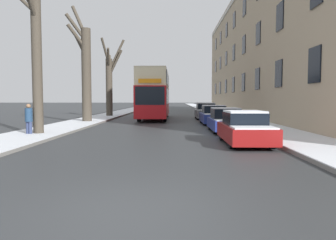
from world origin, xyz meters
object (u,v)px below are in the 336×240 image
at_px(bare_tree_left_1, 85,69).
at_px(double_decker_bus, 155,92).
at_px(parked_car_3, 206,111).
at_px(bare_tree_left_0, 35,57).
at_px(bare_tree_left_2, 110,82).
at_px(parked_car_1, 226,121).
at_px(parked_car_2, 214,115).
at_px(pedestrian_left_sidewalk, 29,119).
at_px(parked_car_0, 245,129).

relative_size(bare_tree_left_1, double_decker_bus, 0.78).
bearing_deg(parked_car_3, bare_tree_left_0, -124.35).
bearing_deg(bare_tree_left_0, bare_tree_left_1, 89.98).
relative_size(bare_tree_left_2, parked_car_1, 1.87).
xyz_separation_m(double_decker_bus, parked_car_3, (4.80, -0.01, -1.78)).
height_order(bare_tree_left_1, parked_car_2, bare_tree_left_1).
relative_size(double_decker_bus, parked_car_2, 2.67).
bearing_deg(parked_car_2, parked_car_1, -90.00).
bearing_deg(pedestrian_left_sidewalk, bare_tree_left_1, 105.28).
xyz_separation_m(bare_tree_left_1, parked_car_1, (9.86, -6.71, -3.56)).
distance_m(double_decker_bus, parked_car_2, 8.10).
height_order(bare_tree_left_1, parked_car_0, bare_tree_left_1).
height_order(parked_car_2, pedestrian_left_sidewalk, pedestrian_left_sidewalk).
distance_m(parked_car_1, parked_car_2, 5.71).
bearing_deg(parked_car_3, parked_car_2, -90.00).
bearing_deg(double_decker_bus, parked_car_3, -0.09).
bearing_deg(parked_car_0, parked_car_1, 90.00).
distance_m(bare_tree_left_0, parked_car_3, 17.78).
relative_size(bare_tree_left_2, pedestrian_left_sidewalk, 4.81).
distance_m(bare_tree_left_0, parked_car_0, 10.73).
bearing_deg(bare_tree_left_1, parked_car_0, -50.18).
bearing_deg(double_decker_bus, bare_tree_left_2, 150.02).
distance_m(parked_car_2, parked_car_3, 6.26).
bearing_deg(parked_car_1, parked_car_0, -90.00).
xyz_separation_m(parked_car_2, parked_car_3, (-0.00, 6.26, 0.04)).
bearing_deg(parked_car_2, pedestrian_left_sidewalk, -140.06).
relative_size(bare_tree_left_2, double_decker_bus, 0.67).
relative_size(parked_car_2, pedestrian_left_sidewalk, 2.69).
distance_m(bare_tree_left_1, parked_car_2, 10.52).
relative_size(bare_tree_left_0, double_decker_bus, 0.71).
height_order(bare_tree_left_2, double_decker_bus, bare_tree_left_2).
height_order(bare_tree_left_0, double_decker_bus, bare_tree_left_0).
relative_size(bare_tree_left_0, bare_tree_left_2, 1.07).
bearing_deg(double_decker_bus, pedestrian_left_sidewalk, -109.86).
bearing_deg(bare_tree_left_1, pedestrian_left_sidewalk, -91.56).
bearing_deg(bare_tree_left_0, parked_car_2, 39.65).
xyz_separation_m(bare_tree_left_0, parked_car_0, (9.86, -2.66, -3.29)).
distance_m(bare_tree_left_2, pedestrian_left_sidewalk, 17.70).
height_order(bare_tree_left_1, double_decker_bus, bare_tree_left_1).
xyz_separation_m(parked_car_3, pedestrian_left_sidewalk, (-10.12, -14.73, 0.20)).
bearing_deg(parked_car_2, bare_tree_left_2, 136.67).
bearing_deg(bare_tree_left_1, bare_tree_left_2, 87.77).
bearing_deg(parked_car_3, double_decker_bus, 179.91).
relative_size(bare_tree_left_0, parked_car_1, 2.00).
bearing_deg(bare_tree_left_0, double_decker_bus, 70.66).
xyz_separation_m(bare_tree_left_0, parked_car_2, (9.86, 8.17, -3.28)).
bearing_deg(parked_car_1, double_decker_bus, 111.82).
distance_m(bare_tree_left_2, parked_car_1, 17.80).
bearing_deg(parked_car_1, parked_car_2, 90.00).
bearing_deg(parked_car_0, double_decker_bus, 105.67).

